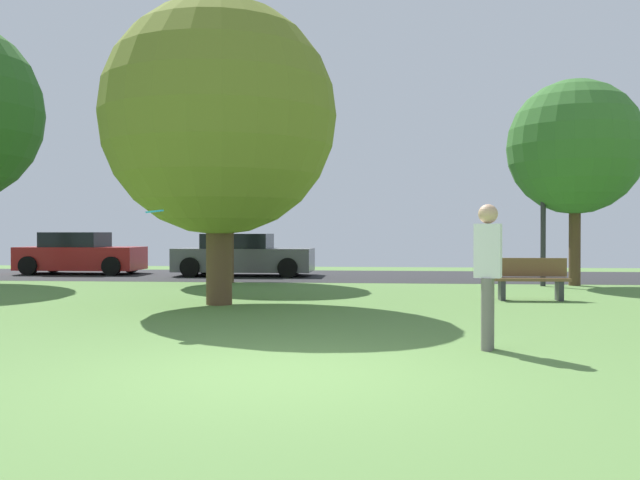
% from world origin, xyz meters
% --- Properties ---
extents(ground_plane, '(44.00, 44.00, 0.00)m').
position_xyz_m(ground_plane, '(0.00, 0.00, 0.00)').
color(ground_plane, '#5B8442').
extents(road_strip, '(44.00, 6.40, 0.01)m').
position_xyz_m(road_strip, '(0.00, 16.00, 0.00)').
color(road_strip, '#28282B').
rests_on(road_strip, ground_plane).
extents(oak_tree_right, '(3.66, 3.66, 5.61)m').
position_xyz_m(oak_tree_right, '(6.26, 12.49, 3.77)').
color(oak_tree_right, brown).
rests_on(oak_tree_right, ground_plane).
extents(maple_tree_near, '(4.74, 4.74, 6.14)m').
position_xyz_m(maple_tree_near, '(-2.23, 6.71, 3.75)').
color(maple_tree_near, brown).
rests_on(maple_tree_near, ground_plane).
extents(oak_tree_left, '(4.45, 4.45, 5.93)m').
position_xyz_m(oak_tree_left, '(-3.50, 12.76, 3.69)').
color(oak_tree_left, brown).
rests_on(oak_tree_left, ground_plane).
extents(person_catcher, '(0.37, 0.30, 1.81)m').
position_xyz_m(person_catcher, '(2.37, 1.72, 1.01)').
color(person_catcher, slate).
rests_on(person_catcher, ground_plane).
extents(frisbee_disc, '(0.37, 0.37, 0.06)m').
position_xyz_m(frisbee_disc, '(-2.34, 3.09, 1.77)').
color(frisbee_disc, '#2DB2E0').
extents(parked_car_red, '(4.14, 2.01, 1.45)m').
position_xyz_m(parked_car_red, '(-9.45, 16.29, 0.67)').
color(parked_car_red, '#B21E1E').
rests_on(parked_car_red, ground_plane).
extents(parked_car_grey, '(4.54, 2.12, 1.40)m').
position_xyz_m(parked_car_grey, '(-3.61, 15.86, 0.65)').
color(parked_car_grey, slate).
rests_on(parked_car_grey, ground_plane).
extents(park_bench, '(1.60, 0.45, 0.90)m').
position_xyz_m(park_bench, '(4.20, 8.20, 0.46)').
color(park_bench, brown).
rests_on(park_bench, ground_plane).
extents(street_lamp_post, '(0.14, 0.14, 4.50)m').
position_xyz_m(street_lamp_post, '(5.36, 12.20, 2.25)').
color(street_lamp_post, '#2D2D33').
rests_on(street_lamp_post, ground_plane).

